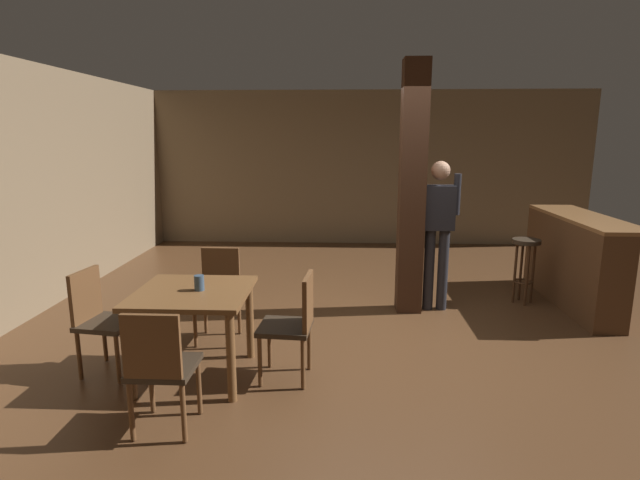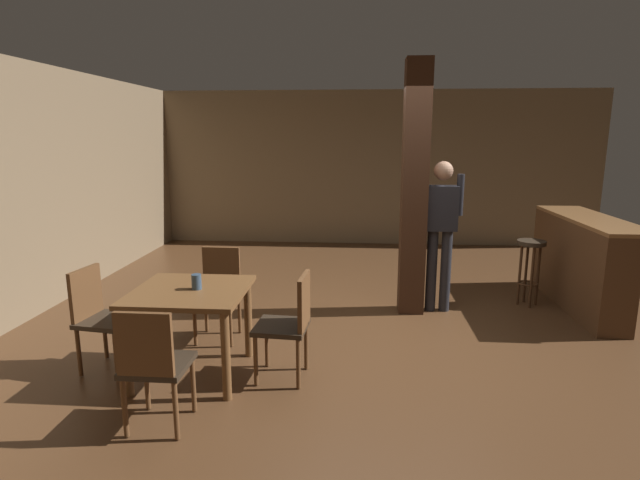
# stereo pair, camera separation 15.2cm
# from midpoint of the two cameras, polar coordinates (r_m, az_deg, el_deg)

# --- Properties ---
(ground_plane) EXTENTS (10.80, 10.80, 0.00)m
(ground_plane) POSITION_cam_midpoint_polar(r_m,az_deg,el_deg) (5.22, 7.22, -10.71)
(ground_plane) COLOR #4C301C
(wall_back) EXTENTS (8.00, 0.10, 2.80)m
(wall_back) POSITION_cam_midpoint_polar(r_m,az_deg,el_deg) (9.34, 5.27, 8.15)
(wall_back) COLOR #756047
(wall_back) RESTS_ON ground_plane
(pillar) EXTENTS (0.28, 0.28, 2.80)m
(pillar) POSITION_cam_midpoint_polar(r_m,az_deg,el_deg) (5.65, 9.71, 5.64)
(pillar) COLOR #382114
(pillar) RESTS_ON ground_plane
(dining_table) EXTENTS (0.92, 0.92, 0.76)m
(dining_table) POSITION_cam_midpoint_polar(r_m,az_deg,el_deg) (4.28, -15.27, -7.25)
(dining_table) COLOR brown
(dining_table) RESTS_ON ground_plane
(chair_north) EXTENTS (0.42, 0.42, 0.89)m
(chair_north) POSITION_cam_midpoint_polar(r_m,az_deg,el_deg) (5.07, -12.36, -5.51)
(chair_north) COLOR #2D2319
(chair_north) RESTS_ON ground_plane
(chair_west) EXTENTS (0.47, 0.47, 0.89)m
(chair_west) POSITION_cam_midpoint_polar(r_m,az_deg,el_deg) (4.66, -24.74, -7.90)
(chair_west) COLOR #2D2319
(chair_west) RESTS_ON ground_plane
(chair_south) EXTENTS (0.42, 0.42, 0.89)m
(chair_south) POSITION_cam_midpoint_polar(r_m,az_deg,el_deg) (3.59, -19.03, -13.31)
(chair_south) COLOR #2D2319
(chair_south) RESTS_ON ground_plane
(chair_east) EXTENTS (0.45, 0.45, 0.89)m
(chair_east) POSITION_cam_midpoint_polar(r_m,az_deg,el_deg) (4.14, -4.04, -9.24)
(chair_east) COLOR #2D2319
(chair_east) RESTS_ON ground_plane
(napkin_cup) EXTENTS (0.08, 0.08, 0.13)m
(napkin_cup) POSITION_cam_midpoint_polar(r_m,az_deg,el_deg) (4.21, -14.65, -4.77)
(napkin_cup) COLOR #33475B
(napkin_cup) RESTS_ON dining_table
(standing_person) EXTENTS (0.47, 0.21, 1.72)m
(standing_person) POSITION_cam_midpoint_polar(r_m,az_deg,el_deg) (5.79, 12.61, 1.70)
(standing_person) COLOR black
(standing_person) RESTS_ON ground_plane
(bar_counter) EXTENTS (0.56, 2.00, 1.07)m
(bar_counter) POSITION_cam_midpoint_polar(r_m,az_deg,el_deg) (6.62, 26.30, -2.05)
(bar_counter) COLOR brown
(bar_counter) RESTS_ON ground_plane
(bar_stool_near) EXTENTS (0.32, 0.32, 0.79)m
(bar_stool_near) POSITION_cam_midpoint_polar(r_m,az_deg,el_deg) (6.42, 21.79, -1.76)
(bar_stool_near) COLOR #2D2319
(bar_stool_near) RESTS_ON ground_plane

